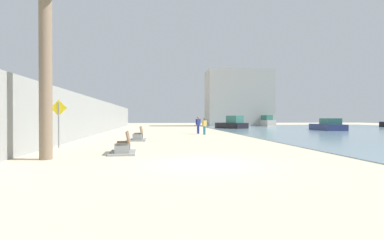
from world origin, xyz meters
TOP-DOWN VIEW (x-y plane):
  - ground_plane at (0.00, 18.00)m, footprint 120.00×120.00m
  - seawall at (-7.50, 18.00)m, footprint 0.80×64.00m
  - palm_tree at (-5.72, 1.76)m, footprint 2.70×2.77m
  - bench_near at (-3.03, 3.39)m, footprint 1.20×2.15m
  - bench_far at (-2.83, 11.07)m, footprint 1.13×2.12m
  - person_walking at (2.79, 17.60)m, footprint 0.48×0.30m
  - person_standing at (2.44, 19.26)m, footprint 0.50×0.28m
  - boat_mid_bay at (9.21, 32.68)m, footprint 4.30×5.04m
  - boat_outer at (17.72, 42.91)m, footprint 2.65×5.28m
  - boat_far_right at (19.31, 25.15)m, footprint 3.13×6.26m
  - pedestrian_sign at (-6.69, 6.46)m, footprint 0.85×0.08m
  - harbor_building at (13.72, 46.00)m, footprint 12.00×6.00m

SIDE VIEW (x-z plane):
  - ground_plane at x=0.00m, z-range 0.00..0.00m
  - bench_near at x=-3.03m, z-range -0.26..0.72m
  - bench_far at x=-2.83m, z-range -0.26..0.72m
  - boat_far_right at x=19.31m, z-range -0.15..1.29m
  - boat_mid_bay at x=9.21m, z-range -0.21..1.59m
  - boat_outer at x=17.72m, z-range -0.20..1.75m
  - person_walking at x=2.79m, z-range 0.11..1.65m
  - person_standing at x=2.44m, z-range 0.14..1.83m
  - pedestrian_sign at x=-6.69m, z-range 0.31..2.82m
  - seawall at x=-7.50m, z-range 0.00..3.30m
  - harbor_building at x=13.72m, z-range 0.00..10.33m
  - palm_tree at x=-5.72m, z-range 1.95..10.00m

